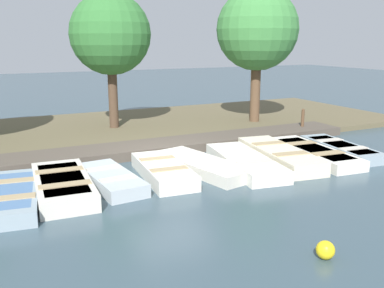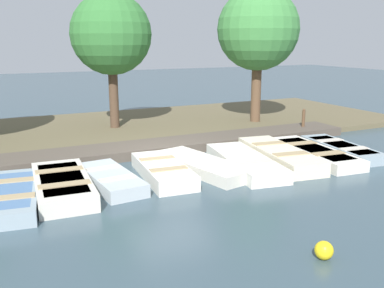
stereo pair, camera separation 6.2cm
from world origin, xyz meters
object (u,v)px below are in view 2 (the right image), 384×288
(rowboat_4, at_px, (202,165))
(rowboat_8, at_px, (341,149))
(rowboat_1, at_px, (62,185))
(rowboat_6, at_px, (279,155))
(buoy, at_px, (324,250))
(rowboat_2, at_px, (111,179))
(rowboat_5, at_px, (245,162))
(rowboat_3, at_px, (163,170))
(rowboat_7, at_px, (314,153))
(mooring_post_far, at_px, (303,121))
(park_tree_left, at_px, (111,35))
(rowboat_0, at_px, (14,195))
(park_tree_center, at_px, (258,30))

(rowboat_4, distance_m, rowboat_8, 4.91)
(rowboat_1, distance_m, rowboat_6, 6.33)
(buoy, bearing_deg, rowboat_6, 150.14)
(rowboat_2, distance_m, rowboat_6, 5.14)
(rowboat_2, height_order, rowboat_5, rowboat_5)
(rowboat_6, bearing_deg, rowboat_5, -78.33)
(rowboat_3, xyz_separation_m, rowboat_5, (0.21, 2.44, -0.02))
(rowboat_5, xyz_separation_m, rowboat_7, (0.02, 2.51, -0.02))
(rowboat_6, bearing_deg, rowboat_4, -87.49)
(rowboat_3, height_order, mooring_post_far, mooring_post_far)
(rowboat_6, distance_m, rowboat_7, 1.25)
(park_tree_left, bearing_deg, mooring_post_far, 61.51)
(rowboat_5, bearing_deg, rowboat_4, -95.60)
(rowboat_1, bearing_deg, rowboat_2, 96.04)
(rowboat_2, relative_size, rowboat_7, 0.74)
(rowboat_0, relative_size, rowboat_1, 1.00)
(rowboat_6, height_order, rowboat_7, rowboat_6)
(rowboat_0, distance_m, rowboat_6, 7.42)
(rowboat_4, height_order, park_tree_center, park_tree_center)
(rowboat_7, bearing_deg, rowboat_8, 96.81)
(rowboat_5, xyz_separation_m, rowboat_8, (-0.01, 3.67, -0.02))
(rowboat_2, distance_m, rowboat_3, 1.42)
(rowboat_5, xyz_separation_m, park_tree_left, (-6.44, -1.98, 3.58))
(rowboat_3, xyz_separation_m, rowboat_8, (0.20, 6.12, -0.04))
(rowboat_2, xyz_separation_m, rowboat_4, (-0.12, 2.64, -0.01))
(rowboat_4, distance_m, park_tree_center, 7.92)
(rowboat_4, xyz_separation_m, park_tree_left, (-6.12, -0.75, 3.61))
(rowboat_6, relative_size, rowboat_7, 0.99)
(rowboat_3, relative_size, rowboat_4, 0.84)
(rowboat_6, bearing_deg, buoy, -21.85)
(rowboat_4, relative_size, park_tree_center, 0.61)
(park_tree_left, height_order, park_tree_center, park_tree_center)
(rowboat_2, relative_size, rowboat_3, 0.93)
(rowboat_6, bearing_deg, rowboat_0, -81.07)
(rowboat_7, height_order, park_tree_center, park_tree_center)
(buoy, relative_size, park_tree_left, 0.06)
(rowboat_3, xyz_separation_m, rowboat_4, (-0.11, 1.22, -0.04))
(rowboat_3, relative_size, mooring_post_far, 2.92)
(rowboat_2, xyz_separation_m, rowboat_8, (0.19, 7.54, -0.01))
(rowboat_7, height_order, park_tree_left, park_tree_left)
(rowboat_1, xyz_separation_m, rowboat_8, (0.14, 8.73, -0.05))
(park_tree_center, bearing_deg, rowboat_8, -1.27)
(buoy, bearing_deg, rowboat_5, 161.71)
(rowboat_2, bearing_deg, rowboat_5, 81.95)
(mooring_post_far, relative_size, buoy, 3.16)
(rowboat_6, relative_size, mooring_post_far, 3.65)
(rowboat_1, xyz_separation_m, rowboat_2, (-0.05, 1.19, -0.04))
(rowboat_6, xyz_separation_m, buoy, (5.10, -2.93, -0.06))
(mooring_post_far, xyz_separation_m, park_tree_center, (-2.21, -0.74, 3.47))
(rowboat_0, bearing_deg, rowboat_3, 101.65)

